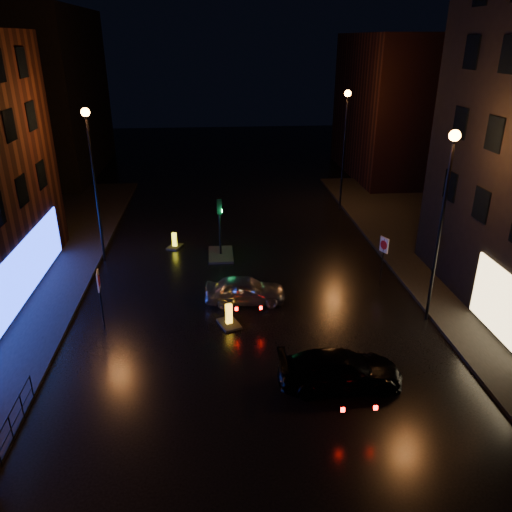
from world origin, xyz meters
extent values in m
plane|color=black|center=(0.00, 0.00, 0.00)|extent=(120.00, 120.00, 0.00)
cube|color=black|center=(-16.00, 35.00, 7.00)|extent=(8.00, 16.00, 14.00)
cube|color=black|center=(15.00, 32.00, 6.00)|extent=(8.00, 14.00, 12.00)
cylinder|color=black|center=(-7.80, 14.00, 4.00)|extent=(0.14, 0.14, 8.00)
cylinder|color=black|center=(-7.80, 14.00, 8.00)|extent=(0.20, 0.20, 0.25)
sphere|color=orange|center=(-7.80, 14.00, 8.15)|extent=(0.44, 0.44, 0.44)
cylinder|color=black|center=(7.80, 6.00, 4.00)|extent=(0.14, 0.14, 8.00)
cylinder|color=black|center=(7.80, 6.00, 8.00)|extent=(0.20, 0.20, 0.25)
sphere|color=orange|center=(7.80, 6.00, 8.15)|extent=(0.44, 0.44, 0.44)
cylinder|color=black|center=(7.80, 22.00, 4.00)|extent=(0.14, 0.14, 8.00)
cylinder|color=black|center=(7.80, 22.00, 8.00)|extent=(0.20, 0.20, 0.25)
sphere|color=orange|center=(7.80, 22.00, 8.15)|extent=(0.44, 0.44, 0.44)
cube|color=black|center=(-1.20, 14.00, 0.06)|extent=(1.40, 2.40, 0.12)
cylinder|color=black|center=(-1.20, 14.00, 1.40)|extent=(0.12, 0.12, 2.80)
cube|color=black|center=(-1.20, 14.00, 3.00)|extent=(0.28, 0.22, 0.90)
cylinder|color=#0CFF59|center=(-1.06, 14.00, 2.72)|extent=(0.05, 0.18, 0.18)
cylinder|color=black|center=(-8.00, 2.00, 0.50)|extent=(0.04, 0.04, 1.00)
imported|color=#A8ABB0|center=(-0.17, 8.34, 0.64)|extent=(3.85, 1.73, 1.28)
imported|color=black|center=(2.81, 1.84, 0.65)|extent=(4.50, 1.87, 1.30)
cube|color=black|center=(-1.02, 6.32, 0.05)|extent=(1.14, 1.37, 0.10)
cube|color=yellow|center=(-1.02, 6.32, 0.54)|extent=(0.32, 0.26, 0.97)
cube|color=black|center=(-1.02, 6.32, 0.54)|extent=(0.28, 0.12, 0.58)
cube|color=black|center=(-3.93, 15.50, 0.04)|extent=(1.05, 1.25, 0.09)
cube|color=#FFF019|center=(-3.93, 15.50, 0.49)|extent=(0.29, 0.24, 0.88)
cube|color=black|center=(-3.93, 15.50, 0.49)|extent=(0.25, 0.12, 0.53)
cylinder|color=black|center=(-6.50, 6.84, 1.24)|extent=(0.07, 0.07, 2.48)
cube|color=silver|center=(-6.50, 6.84, 2.14)|extent=(0.13, 0.62, 0.85)
cylinder|color=#B20C0C|center=(-6.47, 6.85, 2.14)|extent=(0.08, 0.50, 0.50)
cylinder|color=black|center=(6.99, 9.98, 1.17)|extent=(0.06, 0.06, 2.34)
cube|color=silver|center=(6.99, 9.98, 2.02)|extent=(0.28, 0.56, 0.80)
cylinder|color=#B20C0C|center=(6.96, 9.97, 2.02)|extent=(0.20, 0.44, 0.47)
camera|label=1|loc=(-1.51, -12.60, 11.56)|focal=35.00mm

